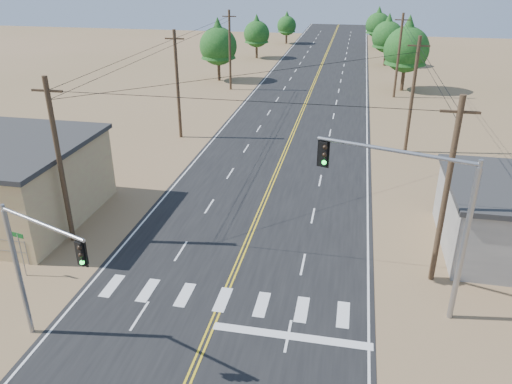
# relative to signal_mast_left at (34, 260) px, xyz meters

# --- Properties ---
(road) EXTENTS (15.00, 200.00, 0.02)m
(road) POSITION_rel_signal_mast_left_xyz_m (6.69, 26.51, -4.38)
(road) COLOR black
(road) RESTS_ON ground
(utility_pole_left_near) EXTENTS (1.80, 0.30, 10.00)m
(utility_pole_left_near) POSITION_rel_signal_mast_left_xyz_m (-3.81, 8.51, 0.73)
(utility_pole_left_near) COLOR #4C3826
(utility_pole_left_near) RESTS_ON ground
(utility_pole_left_mid) EXTENTS (1.80, 0.30, 10.00)m
(utility_pole_left_mid) POSITION_rel_signal_mast_left_xyz_m (-3.81, 28.51, 0.73)
(utility_pole_left_mid) COLOR #4C3826
(utility_pole_left_mid) RESTS_ON ground
(utility_pole_left_far) EXTENTS (1.80, 0.30, 10.00)m
(utility_pole_left_far) POSITION_rel_signal_mast_left_xyz_m (-3.81, 48.51, 0.73)
(utility_pole_left_far) COLOR #4C3826
(utility_pole_left_far) RESTS_ON ground
(utility_pole_right_near) EXTENTS (1.80, 0.30, 10.00)m
(utility_pole_right_near) POSITION_rel_signal_mast_left_xyz_m (17.19, 8.51, 0.73)
(utility_pole_right_near) COLOR #4C3826
(utility_pole_right_near) RESTS_ON ground
(utility_pole_right_mid) EXTENTS (1.80, 0.30, 10.00)m
(utility_pole_right_mid) POSITION_rel_signal_mast_left_xyz_m (17.19, 28.51, 0.73)
(utility_pole_right_mid) COLOR #4C3826
(utility_pole_right_mid) RESTS_ON ground
(utility_pole_right_far) EXTENTS (1.80, 0.30, 10.00)m
(utility_pole_right_far) POSITION_rel_signal_mast_left_xyz_m (17.19, 48.51, 0.73)
(utility_pole_right_far) COLOR #4C3826
(utility_pole_right_far) RESTS_ON ground
(signal_mast_left) EXTENTS (4.68, 2.00, 6.54)m
(signal_mast_left) POSITION_rel_signal_mast_left_xyz_m (0.00, 0.00, 0.00)
(signal_mast_left) COLOR gray
(signal_mast_left) RESTS_ON ground
(signal_mast_right) EXTENTS (7.03, 2.36, 8.08)m
(signal_mast_right) POSITION_rel_signal_mast_left_xyz_m (15.65, 5.98, 1.13)
(signal_mast_right) COLOR gray
(signal_mast_right) RESTS_ON ground
(street_sign) EXTENTS (0.77, 0.19, 2.64)m
(street_sign) POSITION_rel_signal_mast_left_xyz_m (-4.31, 4.51, -2.62)
(street_sign) COLOR gray
(street_sign) RESTS_ON ground
(tree_left_near) EXTENTS (5.18, 5.18, 8.63)m
(tree_left_near) POSITION_rel_signal_mast_left_xyz_m (-6.75, 53.56, 0.89)
(tree_left_near) COLOR #3F2D1E
(tree_left_near) RESTS_ON ground
(tree_left_mid) EXTENTS (4.42, 4.42, 7.37)m
(tree_left_mid) POSITION_rel_signal_mast_left_xyz_m (-5.03, 72.33, 0.12)
(tree_left_mid) COLOR #3F2D1E
(tree_left_mid) RESTS_ON ground
(tree_left_far) EXTENTS (3.84, 3.84, 6.39)m
(tree_left_far) POSITION_rel_signal_mast_left_xyz_m (-2.31, 89.98, -0.48)
(tree_left_far) COLOR #3F2D1E
(tree_left_far) RESTS_ON ground
(tree_right_near) EXTENTS (5.70, 5.70, 9.51)m
(tree_right_near) POSITION_rel_signal_mast_left_xyz_m (18.38, 52.46, 1.43)
(tree_right_near) COLOR #3F2D1E
(tree_right_near) RESTS_ON ground
(tree_right_mid) EXTENTS (4.90, 4.90, 8.17)m
(tree_right_mid) POSITION_rel_signal_mast_left_xyz_m (16.76, 69.59, 0.61)
(tree_right_mid) COLOR #3F2D1E
(tree_right_mid) RESTS_ON ground
(tree_right_far) EXTENTS (4.66, 4.66, 7.77)m
(tree_right_far) POSITION_rel_signal_mast_left_xyz_m (15.69, 87.75, 0.37)
(tree_right_far) COLOR #3F2D1E
(tree_right_far) RESTS_ON ground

